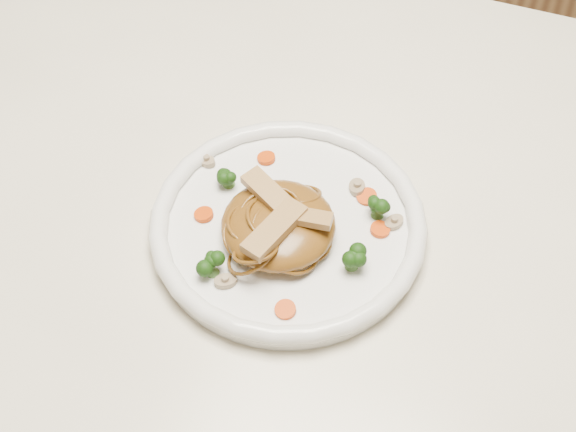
% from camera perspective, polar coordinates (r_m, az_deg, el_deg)
% --- Properties ---
extents(table, '(1.20, 0.80, 0.75)m').
position_cam_1_polar(table, '(0.97, 1.73, -1.34)').
color(table, '#F0E8CC').
rests_on(table, ground).
extents(plate, '(0.38, 0.38, 0.02)m').
position_cam_1_polar(plate, '(0.84, 0.00, -0.93)').
color(plate, white).
rests_on(plate, table).
extents(noodle_mound, '(0.15, 0.15, 0.04)m').
position_cam_1_polar(noodle_mound, '(0.81, -0.70, -0.63)').
color(noodle_mound, brown).
rests_on(noodle_mound, plate).
extents(chicken_a, '(0.06, 0.02, 0.01)m').
position_cam_1_polar(chicken_a, '(0.79, 1.11, -0.06)').
color(chicken_a, tan).
rests_on(chicken_a, noodle_mound).
extents(chicken_b, '(0.07, 0.05, 0.01)m').
position_cam_1_polar(chicken_b, '(0.80, -1.24, 1.54)').
color(chicken_b, tan).
rests_on(chicken_b, noodle_mound).
extents(chicken_c, '(0.05, 0.08, 0.01)m').
position_cam_1_polar(chicken_c, '(0.78, -0.98, -0.95)').
color(chicken_c, tan).
rests_on(chicken_c, noodle_mound).
extents(broccoli_0, '(0.04, 0.04, 0.03)m').
position_cam_1_polar(broccoli_0, '(0.83, 6.55, 0.77)').
color(broccoli_0, '#19420D').
rests_on(broccoli_0, plate).
extents(broccoli_1, '(0.03, 0.03, 0.03)m').
position_cam_1_polar(broccoli_1, '(0.86, -4.32, 2.86)').
color(broccoli_1, '#19420D').
rests_on(broccoli_1, plate).
extents(broccoli_2, '(0.03, 0.03, 0.03)m').
position_cam_1_polar(broccoli_2, '(0.79, -5.52, -3.48)').
color(broccoli_2, '#19420D').
rests_on(broccoli_2, plate).
extents(broccoli_3, '(0.03, 0.03, 0.03)m').
position_cam_1_polar(broccoli_3, '(0.79, 4.66, -2.93)').
color(broccoli_3, '#19420D').
rests_on(broccoli_3, plate).
extents(carrot_0, '(0.03, 0.03, 0.00)m').
position_cam_1_polar(carrot_0, '(0.86, 5.70, 1.39)').
color(carrot_0, '#D63D07').
rests_on(carrot_0, plate).
extents(carrot_1, '(0.03, 0.03, 0.00)m').
position_cam_1_polar(carrot_1, '(0.84, -6.10, 0.11)').
color(carrot_1, '#D63D07').
rests_on(carrot_1, plate).
extents(carrot_2, '(0.02, 0.02, 0.00)m').
position_cam_1_polar(carrot_2, '(0.83, 6.65, -0.98)').
color(carrot_2, '#D63D07').
rests_on(carrot_2, plate).
extents(carrot_3, '(0.02, 0.02, 0.00)m').
position_cam_1_polar(carrot_3, '(0.89, -1.58, 4.20)').
color(carrot_3, '#D63D07').
rests_on(carrot_3, plate).
extents(carrot_4, '(0.03, 0.03, 0.00)m').
position_cam_1_polar(carrot_4, '(0.77, -0.19, -6.76)').
color(carrot_4, '#D63D07').
rests_on(carrot_4, plate).
extents(mushroom_0, '(0.03, 0.03, 0.01)m').
position_cam_1_polar(mushroom_0, '(0.79, -4.53, -4.71)').
color(mushroom_0, tan).
rests_on(mushroom_0, plate).
extents(mushroom_1, '(0.03, 0.03, 0.01)m').
position_cam_1_polar(mushroom_1, '(0.84, 7.64, -0.46)').
color(mushroom_1, tan).
rests_on(mushroom_1, plate).
extents(mushroom_2, '(0.03, 0.03, 0.01)m').
position_cam_1_polar(mushroom_2, '(0.89, -5.88, 3.96)').
color(mushroom_2, tan).
rests_on(mushroom_2, plate).
extents(mushroom_3, '(0.03, 0.03, 0.01)m').
position_cam_1_polar(mushroom_3, '(0.86, 5.00, 2.09)').
color(mushroom_3, tan).
rests_on(mushroom_3, plate).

